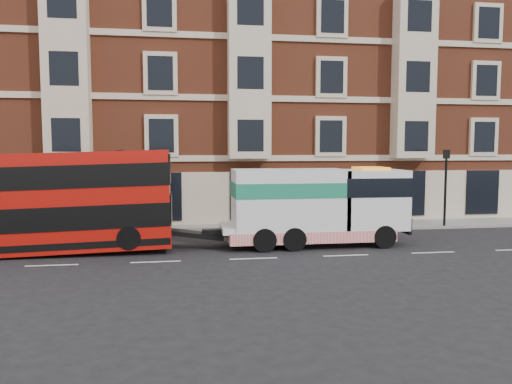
% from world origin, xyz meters
% --- Properties ---
extents(ground, '(120.00, 120.00, 0.00)m').
position_xyz_m(ground, '(0.00, 0.00, 0.00)').
color(ground, black).
rests_on(ground, ground).
extents(sidewalk, '(90.00, 3.00, 0.15)m').
position_xyz_m(sidewalk, '(0.00, 7.50, 0.07)').
color(sidewalk, slate).
rests_on(sidewalk, ground).
extents(victorian_terrace, '(45.00, 12.00, 20.40)m').
position_xyz_m(victorian_terrace, '(0.50, 15.00, 10.07)').
color(victorian_terrace, brown).
rests_on(victorian_terrace, ground).
extents(lamp_post_west, '(0.35, 0.15, 4.35)m').
position_xyz_m(lamp_post_west, '(-6.00, 6.20, 2.68)').
color(lamp_post_west, black).
rests_on(lamp_post_west, sidewalk).
extents(lamp_post_east, '(0.35, 0.15, 4.35)m').
position_xyz_m(lamp_post_east, '(12.00, 6.20, 2.68)').
color(lamp_post_east, black).
rests_on(lamp_post_east, sidewalk).
extents(double_decker_bus, '(10.83, 2.48, 4.38)m').
position_xyz_m(double_decker_bus, '(-8.82, 2.36, 2.32)').
color(double_decker_bus, '#A60F09').
rests_on(double_decker_bus, ground).
extents(tow_truck, '(8.67, 2.56, 3.61)m').
position_xyz_m(tow_truck, '(3.24, 2.36, 1.92)').
color(tow_truck, silver).
rests_on(tow_truck, ground).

